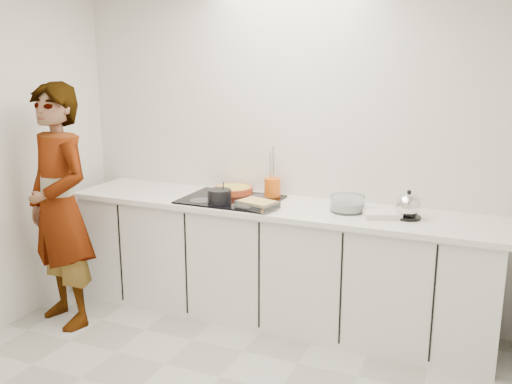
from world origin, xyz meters
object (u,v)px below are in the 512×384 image
at_px(hob, 231,199).
at_px(cook, 59,207).
at_px(kettle, 408,207).
at_px(tart_dish, 234,189).
at_px(mixing_bowl, 347,204).
at_px(baking_dish, 257,204).
at_px(saucepan, 220,196).
at_px(utensil_crock, 272,188).

height_order(hob, cook, cook).
bearing_deg(kettle, tart_dish, 173.90).
bearing_deg(kettle, mixing_bowl, 178.02).
xyz_separation_m(hob, baking_dish, (0.29, -0.17, 0.04)).
bearing_deg(saucepan, kettle, 6.90).
bearing_deg(utensil_crock, tart_dish, -176.70).
bearing_deg(tart_dish, utensil_crock, 3.30).
bearing_deg(kettle, saucepan, -173.10).
height_order(baking_dish, utensil_crock, utensil_crock).
relative_size(baking_dish, mixing_bowl, 1.19).
xyz_separation_m(tart_dish, mixing_bowl, (0.95, -0.13, 0.01)).
distance_m(mixing_bowl, kettle, 0.42).
relative_size(tart_dish, utensil_crock, 2.48).
bearing_deg(hob, baking_dish, -29.72).
relative_size(tart_dish, kettle, 1.75).
xyz_separation_m(hob, tart_dish, (-0.06, 0.17, 0.03)).
relative_size(mixing_bowl, utensil_crock, 1.66).
distance_m(kettle, utensil_crock, 1.06).
height_order(hob, tart_dish, tart_dish).
distance_m(tart_dish, cook, 1.31).
distance_m(tart_dish, mixing_bowl, 0.96).
bearing_deg(tart_dish, baking_dish, -43.98).
height_order(utensil_crock, cook, cook).
xyz_separation_m(kettle, cook, (-2.39, -0.68, -0.09)).
xyz_separation_m(utensil_crock, cook, (-1.34, -0.85, -0.09)).
height_order(baking_dish, mixing_bowl, mixing_bowl).
relative_size(hob, saucepan, 3.21).
bearing_deg(mixing_bowl, baking_dish, -160.97).
xyz_separation_m(tart_dish, baking_dish, (0.35, -0.34, 0.00)).
bearing_deg(kettle, utensil_crock, 171.04).
height_order(kettle, cook, cook).
bearing_deg(tart_dish, mixing_bowl, -7.90).
bearing_deg(baking_dish, tart_dish, 136.02).
distance_m(saucepan, utensil_crock, 0.44).
height_order(hob, saucepan, saucepan).
height_order(saucepan, utensil_crock, saucepan).
bearing_deg(cook, baking_dish, 39.07).
relative_size(tart_dish, saucepan, 1.73).
xyz_separation_m(saucepan, mixing_bowl, (0.92, 0.18, -0.01)).
xyz_separation_m(baking_dish, cook, (-1.37, -0.49, -0.05)).
relative_size(baking_dish, cook, 0.17).
distance_m(baking_dish, utensil_crock, 0.36).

